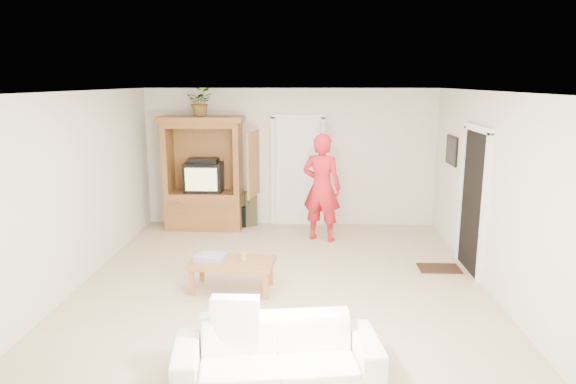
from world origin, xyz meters
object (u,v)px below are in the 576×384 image
at_px(man, 322,188).
at_px(coffee_table, 232,265).
at_px(sofa, 278,352).
at_px(armoire, 205,180).

height_order(man, coffee_table, man).
xyz_separation_m(sofa, coffee_table, (-0.73, 2.07, 0.08)).
bearing_deg(coffee_table, man, 65.90).
bearing_deg(armoire, sofa, -71.82).
xyz_separation_m(armoire, man, (2.16, -0.68, 0.02)).
distance_m(sofa, coffee_table, 2.19).
height_order(armoire, sofa, armoire).
distance_m(armoire, coffee_table, 3.15).
bearing_deg(coffee_table, sofa, -66.17).
height_order(armoire, coffee_table, armoire).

